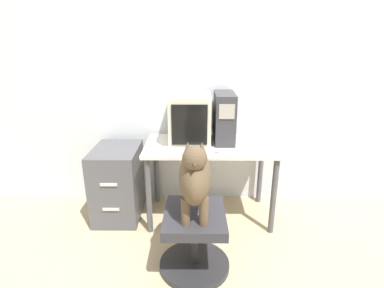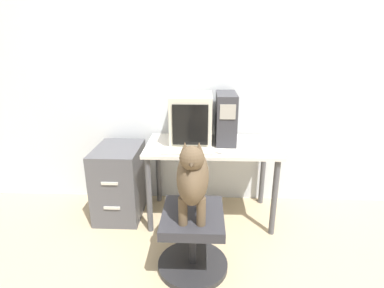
% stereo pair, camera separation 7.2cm
% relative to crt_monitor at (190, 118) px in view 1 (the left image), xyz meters
% --- Properties ---
extents(ground_plane, '(12.00, 12.00, 0.00)m').
position_rel_crt_monitor_xyz_m(ground_plane, '(0.18, -0.39, -0.95)').
color(ground_plane, tan).
extents(wall_back, '(8.00, 0.05, 2.60)m').
position_rel_crt_monitor_xyz_m(wall_back, '(0.18, 0.31, 0.35)').
color(wall_back, silver).
rests_on(wall_back, ground_plane).
extents(desk, '(1.17, 0.64, 0.73)m').
position_rel_crt_monitor_xyz_m(desk, '(0.18, -0.07, -0.32)').
color(desk, silver).
rests_on(desk, ground_plane).
extents(crt_monitor, '(0.36, 0.46, 0.44)m').
position_rel_crt_monitor_xyz_m(crt_monitor, '(0.00, 0.00, 0.00)').
color(crt_monitor, beige).
rests_on(crt_monitor, desk).
extents(pc_tower, '(0.17, 0.41, 0.44)m').
position_rel_crt_monitor_xyz_m(pc_tower, '(0.31, 0.03, 0.00)').
color(pc_tower, '#333338').
rests_on(pc_tower, desk).
extents(keyboard, '(0.42, 0.18, 0.03)m').
position_rel_crt_monitor_xyz_m(keyboard, '(-0.02, -0.29, -0.21)').
color(keyboard, beige).
rests_on(keyboard, desk).
extents(computer_mouse, '(0.07, 0.04, 0.04)m').
position_rel_crt_monitor_xyz_m(computer_mouse, '(0.24, -0.30, -0.20)').
color(computer_mouse, silver).
rests_on(computer_mouse, desk).
extents(office_chair, '(0.52, 0.52, 0.46)m').
position_rel_crt_monitor_xyz_m(office_chair, '(0.04, -0.78, -0.69)').
color(office_chair, '#262628').
rests_on(office_chair, ground_plane).
extents(dog, '(0.21, 0.49, 0.57)m').
position_rel_crt_monitor_xyz_m(dog, '(0.04, -0.81, -0.18)').
color(dog, brown).
rests_on(dog, office_chair).
extents(filing_cabinet, '(0.41, 0.58, 0.68)m').
position_rel_crt_monitor_xyz_m(filing_cabinet, '(-0.68, -0.06, -0.61)').
color(filing_cabinet, '#4C4C51').
rests_on(filing_cabinet, ground_plane).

